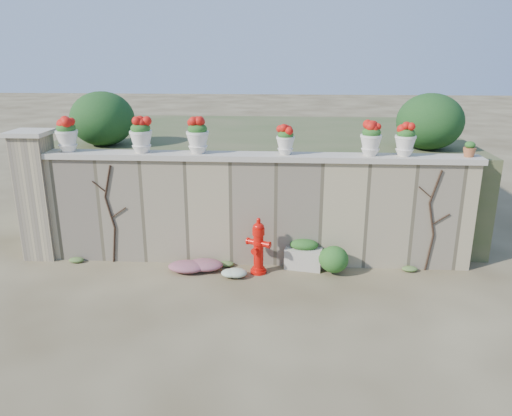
# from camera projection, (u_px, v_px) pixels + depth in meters

# --- Properties ---
(ground) EXTENTS (80.00, 80.00, 0.00)m
(ground) POSITION_uv_depth(u_px,v_px,m) (246.00, 306.00, 7.94)
(ground) COLOR #493A24
(ground) RESTS_ON ground
(stone_wall) EXTENTS (8.00, 0.40, 2.00)m
(stone_wall) POSITION_uv_depth(u_px,v_px,m) (254.00, 212.00, 9.35)
(stone_wall) COLOR tan
(stone_wall) RESTS_ON ground
(wall_cap) EXTENTS (8.10, 0.52, 0.10)m
(wall_cap) POSITION_uv_depth(u_px,v_px,m) (254.00, 157.00, 9.04)
(wall_cap) COLOR beige
(wall_cap) RESTS_ON stone_wall
(gate_pillar) EXTENTS (0.72, 0.72, 2.48)m
(gate_pillar) POSITION_uv_depth(u_px,v_px,m) (38.00, 195.00, 9.53)
(gate_pillar) COLOR tan
(gate_pillar) RESTS_ON ground
(raised_fill) EXTENTS (9.00, 6.00, 2.00)m
(raised_fill) POSITION_uv_depth(u_px,v_px,m) (263.00, 172.00, 12.40)
(raised_fill) COLOR #384C23
(raised_fill) RESTS_ON ground
(back_shrub_left) EXTENTS (1.30, 1.30, 1.10)m
(back_shrub_left) POSITION_uv_depth(u_px,v_px,m) (102.00, 119.00, 10.22)
(back_shrub_left) COLOR #143814
(back_shrub_left) RESTS_ON raised_fill
(back_shrub_right) EXTENTS (1.30, 1.30, 1.10)m
(back_shrub_right) POSITION_uv_depth(u_px,v_px,m) (430.00, 122.00, 9.82)
(back_shrub_right) COLOR #143814
(back_shrub_right) RESTS_ON raised_fill
(vine_left) EXTENTS (0.60, 0.04, 1.91)m
(vine_left) POSITION_uv_depth(u_px,v_px,m) (111.00, 213.00, 9.31)
(vine_left) COLOR black
(vine_left) RESTS_ON ground
(vine_right) EXTENTS (0.60, 0.04, 1.91)m
(vine_right) POSITION_uv_depth(u_px,v_px,m) (432.00, 220.00, 8.95)
(vine_right) COLOR black
(vine_right) RESTS_ON ground
(fire_hydrant) EXTENTS (0.45, 0.32, 1.05)m
(fire_hydrant) POSITION_uv_depth(u_px,v_px,m) (258.00, 246.00, 8.98)
(fire_hydrant) COLOR red
(fire_hydrant) RESTS_ON ground
(planter_box) EXTENTS (0.73, 0.51, 0.56)m
(planter_box) POSITION_uv_depth(u_px,v_px,m) (304.00, 255.00, 9.28)
(planter_box) COLOR beige
(planter_box) RESTS_ON ground
(green_shrub) EXTENTS (0.69, 0.62, 0.65)m
(green_shrub) POSITION_uv_depth(u_px,v_px,m) (333.00, 258.00, 8.96)
(green_shrub) COLOR #1E5119
(green_shrub) RESTS_ON ground
(magenta_clump) EXTENTS (0.91, 0.61, 0.24)m
(magenta_clump) POSITION_uv_depth(u_px,v_px,m) (195.00, 264.00, 9.19)
(magenta_clump) COLOR #C8287B
(magenta_clump) RESTS_ON ground
(white_flowers) EXTENTS (0.54, 0.43, 0.20)m
(white_flowers) POSITION_uv_depth(u_px,v_px,m) (230.00, 274.00, 8.87)
(white_flowers) COLOR white
(white_flowers) RESTS_ON ground
(urn_pot_0) EXTENTS (0.40, 0.40, 0.63)m
(urn_pot_0) POSITION_uv_depth(u_px,v_px,m) (67.00, 135.00, 9.14)
(urn_pot_0) COLOR silver
(urn_pot_0) RESTS_ON wall_cap
(urn_pot_1) EXTENTS (0.41, 0.41, 0.64)m
(urn_pot_1) POSITION_uv_depth(u_px,v_px,m) (141.00, 135.00, 9.05)
(urn_pot_1) COLOR silver
(urn_pot_1) RESTS_ON wall_cap
(urn_pot_2) EXTENTS (0.41, 0.41, 0.64)m
(urn_pot_2) POSITION_uv_depth(u_px,v_px,m) (198.00, 136.00, 8.99)
(urn_pot_2) COLOR silver
(urn_pot_2) RESTS_ON wall_cap
(urn_pot_3) EXTENTS (0.33, 0.33, 0.52)m
(urn_pot_3) POSITION_uv_depth(u_px,v_px,m) (286.00, 140.00, 8.91)
(urn_pot_3) COLOR silver
(urn_pot_3) RESTS_ON wall_cap
(urn_pot_4) EXTENTS (0.38, 0.38, 0.60)m
(urn_pot_4) POSITION_uv_depth(u_px,v_px,m) (371.00, 139.00, 8.80)
(urn_pot_4) COLOR silver
(urn_pot_4) RESTS_ON wall_cap
(urn_pot_5) EXTENTS (0.37, 0.37, 0.58)m
(urn_pot_5) POSITION_uv_depth(u_px,v_px,m) (405.00, 140.00, 8.77)
(urn_pot_5) COLOR silver
(urn_pot_5) RESTS_ON wall_cap
(terracotta_pot) EXTENTS (0.22, 0.22, 0.26)m
(terracotta_pot) POSITION_uv_depth(u_px,v_px,m) (469.00, 150.00, 8.75)
(terracotta_pot) COLOR #A65B32
(terracotta_pot) RESTS_ON wall_cap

